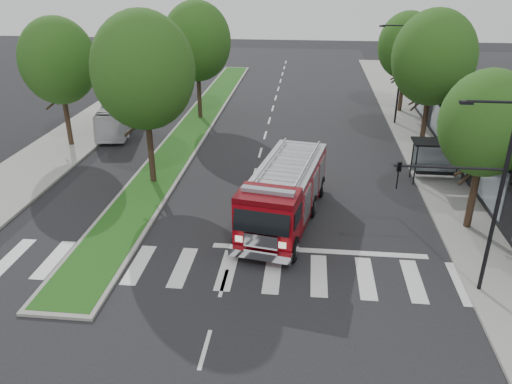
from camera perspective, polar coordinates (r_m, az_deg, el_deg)
ground at (r=24.74m, az=-2.20°, el=-5.06°), size 140.00×140.00×0.00m
sidewalk_right at (r=34.82m, az=21.11°, el=2.46°), size 5.00×80.00×0.15m
sidewalk_left at (r=37.92m, az=-22.25°, el=4.04°), size 5.00×80.00×0.15m
median at (r=42.12m, az=-6.93°, el=7.67°), size 3.00×50.00×0.15m
bus_shelter at (r=32.14m, az=20.16°, el=4.58°), size 3.20×1.60×2.61m
tree_right_near at (r=25.60m, az=24.90°, el=7.07°), size 4.40×4.40×8.05m
tree_right_mid at (r=36.68m, az=19.64°, el=14.24°), size 5.60×5.60×9.72m
tree_right_far at (r=46.46m, az=16.89°, el=15.71°), size 5.00×5.00×8.73m
tree_median_near at (r=29.27m, az=-12.75°, el=13.36°), size 5.80×5.80×10.16m
tree_median_far at (r=42.66m, az=-6.78°, el=16.72°), size 5.60×5.60×9.72m
tree_left_mid at (r=37.93m, az=-21.69°, el=13.74°), size 5.20×5.20×9.16m
streetlight_right_near at (r=20.35m, az=23.90°, el=0.53°), size 4.08×0.22×8.00m
streetlight_right_far at (r=42.59m, az=16.01°, el=13.22°), size 2.11×0.20×8.00m
fire_engine at (r=25.48m, az=3.29°, el=-0.19°), size 4.44×9.76×3.26m
city_bus at (r=41.97m, az=-15.37°, el=8.57°), size 3.58×9.17×2.49m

